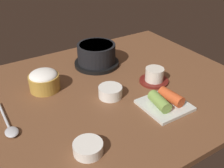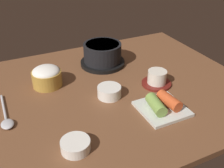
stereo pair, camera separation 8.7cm
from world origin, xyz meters
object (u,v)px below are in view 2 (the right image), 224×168
(tea_cup_with_saucer, at_px, (157,79))
(rice_bowl, at_px, (47,76))
(banchan_cup_center, at_px, (110,91))
(side_bowl_near, at_px, (76,145))
(stone_pot, at_px, (103,54))
(spoon, at_px, (6,119))
(kimchi_plate, at_px, (162,106))

(tea_cup_with_saucer, bearing_deg, rice_bowl, 155.10)
(banchan_cup_center, distance_m, side_bowl_near, 0.25)
(rice_bowl, height_order, banchan_cup_center, rice_bowl)
(rice_bowl, xyz_separation_m, banchan_cup_center, (0.16, -0.16, -0.02))
(stone_pot, height_order, tea_cup_with_saucer, stone_pot)
(side_bowl_near, xyz_separation_m, spoon, (-0.14, 0.19, -0.01))
(side_bowl_near, bearing_deg, tea_cup_with_saucer, 26.24)
(stone_pot, bearing_deg, rice_bowl, -164.71)
(kimchi_plate, height_order, side_bowl_near, kimchi_plate)
(rice_bowl, distance_m, banchan_cup_center, 0.23)
(kimchi_plate, bearing_deg, side_bowl_near, -171.45)
(rice_bowl, bearing_deg, spoon, -137.36)
(tea_cup_with_saucer, distance_m, banchan_cup_center, 0.18)
(kimchi_plate, bearing_deg, banchan_cup_center, 129.11)
(banchan_cup_center, bearing_deg, tea_cup_with_saucer, -1.33)
(stone_pot, height_order, kimchi_plate, stone_pot)
(kimchi_plate, height_order, spoon, kimchi_plate)
(side_bowl_near, height_order, spoon, side_bowl_near)
(stone_pot, bearing_deg, spoon, -152.14)
(spoon, bearing_deg, kimchi_plate, -19.19)
(banchan_cup_center, distance_m, kimchi_plate, 0.18)
(side_bowl_near, bearing_deg, rice_bowl, 87.88)
(stone_pot, relative_size, spoon, 0.96)
(kimchi_plate, relative_size, spoon, 0.74)
(stone_pot, relative_size, rice_bowl, 1.73)
(stone_pot, bearing_deg, kimchi_plate, -83.94)
(tea_cup_with_saucer, distance_m, kimchi_plate, 0.15)
(banchan_cup_center, height_order, spoon, banchan_cup_center)
(banchan_cup_center, bearing_deg, kimchi_plate, -50.89)
(tea_cup_with_saucer, relative_size, banchan_cup_center, 1.33)
(tea_cup_with_saucer, bearing_deg, kimchi_plate, -117.31)
(stone_pot, xyz_separation_m, tea_cup_with_saucer, (0.11, -0.22, -0.02))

